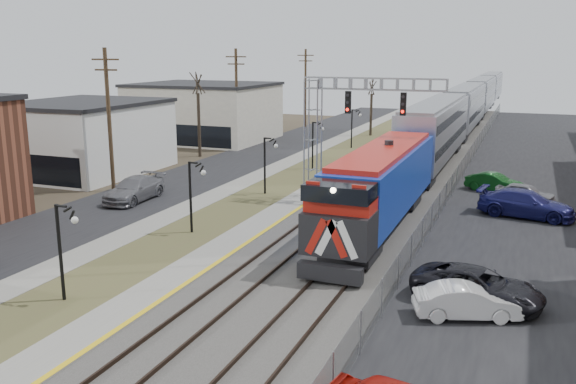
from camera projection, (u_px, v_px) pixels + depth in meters
The scene contains 22 objects.
street_west at pixel (217, 169), 51.55m from camera, with size 7.00×120.00×0.04m, color black.
sidewalk at pixel (266, 172), 49.93m from camera, with size 2.00×120.00×0.08m, color gray.
grass_median at pixel (300, 175), 48.86m from camera, with size 4.00×120.00×0.06m, color #50512B.
platform at pixel (336, 177), 47.76m from camera, with size 2.00×120.00×0.24m, color gray.
ballast_bed at pixel (399, 182), 45.98m from camera, with size 8.00×120.00×0.20m, color #595651.
parking_lot at pixel (573, 197), 41.69m from camera, with size 16.00×120.00×0.04m, color black.
platform_edge at pixel (347, 176), 47.42m from camera, with size 0.24×120.00×0.01m, color gold.
track_near at pixel (373, 178), 46.65m from camera, with size 1.58×120.00×0.15m.
track_far at pixel (419, 181), 45.40m from camera, with size 1.58×120.00×0.15m.
train at pixel (468, 107), 75.63m from camera, with size 3.00×108.65×5.33m.
signal_gantry at pixel (338, 117), 39.38m from camera, with size 9.00×1.07×8.15m.
lampposts at pixel (193, 197), 33.28m from camera, with size 0.14×62.14×4.00m.
utility_poles at pixel (109, 121), 42.44m from camera, with size 0.28×80.28×10.00m.
fence at pixel (457, 177), 44.31m from camera, with size 0.04×120.00×1.60m, color gray.
buildings_west at pixel (31, 146), 44.51m from camera, with size 14.00×67.00×7.00m.
bare_trees at pixel (225, 131), 54.91m from camera, with size 12.30×42.30×5.95m.
car_lot_b at pixel (466, 302), 22.68m from camera, with size 1.35×3.88×1.28m, color white.
car_lot_c at pixel (477, 287), 23.93m from camera, with size 2.35×5.09×1.41m, color black.
car_lot_d at pixel (526, 204), 36.43m from camera, with size 2.26×5.56×1.61m, color navy.
car_lot_e at pixel (525, 194), 39.91m from camera, with size 1.51×3.74×1.28m, color slate.
car_lot_f at pixel (494, 183), 43.09m from camera, with size 1.37×3.93×1.30m, color #0D4315.
car_street_b at pixel (134, 190), 40.47m from camera, with size 2.16×5.31×1.54m, color slate.
Camera 1 is at (12.74, -9.89, 9.78)m, focal length 38.00 mm.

